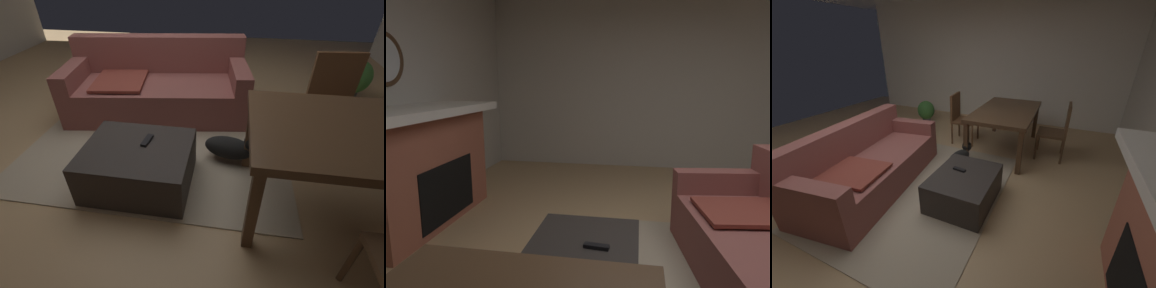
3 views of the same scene
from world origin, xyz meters
TOP-DOWN VIEW (x-y plane):
  - wall_left at (-3.52, 0.00)m, footprint 0.12×6.46m
  - fireplace at (-0.75, -2.66)m, footprint 1.88×0.76m
  - ottoman_coffee_table at (0.14, -0.89)m, footprint 0.86×0.70m
  - tv_remote at (0.20, -0.80)m, footprint 0.07×0.16m

SIDE VIEW (x-z plane):
  - ottoman_coffee_table at x=0.14m, z-range 0.00..0.38m
  - tv_remote at x=0.20m, z-range 0.38..0.40m
  - fireplace at x=-0.75m, z-range 0.01..1.17m
  - wall_left at x=-3.52m, z-range 0.00..2.72m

